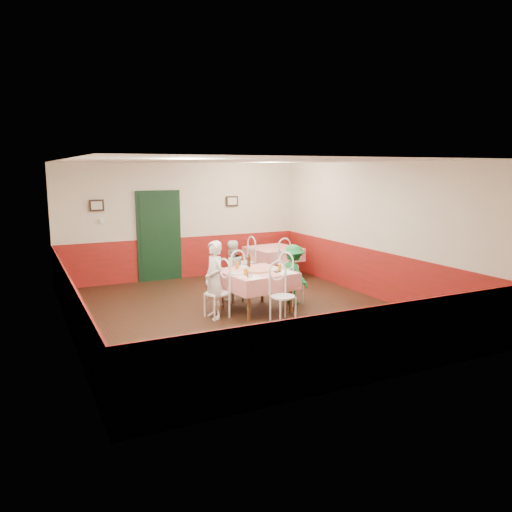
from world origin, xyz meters
name	(u,v)px	position (x,y,z in m)	size (l,w,h in m)	color
floor	(242,314)	(0.00, 0.00, 0.00)	(7.00, 7.00, 0.00)	black
ceiling	(241,161)	(0.00, 0.00, 2.80)	(7.00, 7.00, 0.00)	white
back_wall	(182,221)	(0.00, 3.50, 1.40)	(6.00, 0.10, 2.80)	beige
front_wall	(362,276)	(0.00, -3.50, 1.40)	(6.00, 0.10, 2.80)	beige
left_wall	(66,251)	(-3.00, 0.00, 1.40)	(0.10, 7.00, 2.80)	beige
right_wall	(373,230)	(3.00, 0.00, 1.40)	(0.10, 7.00, 2.80)	beige
wainscot_back	(183,258)	(0.00, 3.48, 0.50)	(6.00, 0.03, 1.00)	maroon
wainscot_front	(359,347)	(0.00, -3.48, 0.50)	(6.00, 0.03, 1.00)	maroon
wainscot_left	(71,307)	(-2.98, 0.00, 0.50)	(0.03, 7.00, 1.00)	maroon
wainscot_right	(371,273)	(2.98, 0.00, 0.50)	(0.03, 7.00, 1.00)	maroon
door	(159,237)	(-0.60, 3.45, 1.05)	(0.96, 0.06, 2.10)	black
picture_left	(97,205)	(-2.00, 3.45, 1.85)	(0.32, 0.03, 0.26)	black
picture_right	(232,201)	(1.30, 3.45, 1.85)	(0.32, 0.03, 0.26)	black
thermostat	(102,221)	(-1.90, 3.45, 1.50)	(0.10, 0.03, 0.10)	white
main_table	(256,291)	(0.34, 0.09, 0.38)	(1.22, 1.22, 0.77)	red
second_table	(273,263)	(1.97, 2.46, 0.38)	(1.12, 1.12, 0.77)	red
chair_left	(217,293)	(-0.51, -0.03, 0.45)	(0.42, 0.42, 0.90)	white
chair_right	(291,282)	(1.18, 0.20, 0.45)	(0.42, 0.42, 0.90)	white
chair_far	(233,279)	(0.22, 0.93, 0.45)	(0.42, 0.42, 0.90)	white
chair_near	(283,297)	(0.45, -0.75, 0.45)	(0.42, 0.42, 0.90)	white
chair_second_a	(246,262)	(1.22, 2.46, 0.45)	(0.42, 0.42, 0.90)	white
chair_second_b	(288,265)	(1.97, 1.71, 0.45)	(0.42, 0.42, 0.90)	white
pizza	(258,271)	(0.37, 0.05, 0.77)	(0.44, 0.44, 0.03)	#B74723
plate_left	(236,273)	(-0.11, 0.03, 0.77)	(0.25, 0.25, 0.01)	white
plate_right	(276,268)	(0.78, 0.12, 0.77)	(0.25, 0.25, 0.01)	white
plate_far	(243,267)	(0.28, 0.52, 0.77)	(0.25, 0.25, 0.01)	white
glass_a	(246,272)	(-0.02, -0.21, 0.83)	(0.07, 0.07, 0.13)	#BF7219
glass_b	(279,268)	(0.75, -0.08, 0.82)	(0.07, 0.07, 0.12)	#BF7219
glass_c	(237,265)	(0.12, 0.49, 0.83)	(0.07, 0.07, 0.13)	#BF7219
beer_bottle	(249,261)	(0.38, 0.49, 0.88)	(0.07, 0.07, 0.24)	#381C0A
shaker_a	(249,276)	(-0.04, -0.40, 0.81)	(0.04, 0.04, 0.09)	silver
shaker_b	(252,275)	(0.02, -0.39, 0.81)	(0.04, 0.04, 0.09)	silver
shaker_c	(247,275)	(-0.05, -0.36, 0.81)	(0.04, 0.04, 0.09)	#B23319
menu_left	(252,277)	(0.03, -0.37, 0.76)	(0.30, 0.40, 0.00)	white
menu_right	(285,272)	(0.76, -0.25, 0.76)	(0.30, 0.40, 0.00)	white
wallet	(277,272)	(0.65, -0.18, 0.77)	(0.11, 0.09, 0.02)	black
diner_left	(214,280)	(-0.55, -0.03, 0.70)	(0.51, 0.34, 1.41)	gray
diner_far	(231,271)	(0.21, 0.98, 0.62)	(0.60, 0.47, 1.23)	gray
diner_right	(294,274)	(1.23, 0.21, 0.59)	(0.77, 0.44, 1.19)	gray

